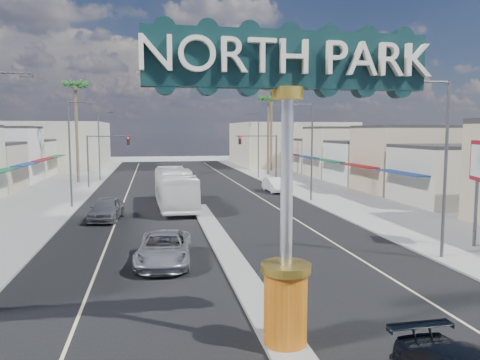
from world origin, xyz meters
name	(u,v)px	position (x,y,z in m)	size (l,w,h in m)	color
ground	(197,205)	(0.00, 30.00, 0.00)	(160.00, 160.00, 0.00)	gray
road	(197,205)	(0.00, 30.00, 0.01)	(20.00, 120.00, 0.01)	black
median_island	(225,248)	(0.00, 14.00, 0.08)	(1.30, 30.00, 0.16)	gray
sidewalk_left	(29,209)	(-14.00, 30.00, 0.06)	(8.00, 120.00, 0.12)	gray
sidewalk_right	(345,200)	(14.00, 30.00, 0.06)	(8.00, 120.00, 0.12)	gray
storefront_row_right	(379,159)	(24.00, 43.00, 3.00)	(12.00, 42.00, 6.00)	#B7B29E
backdrop_far_left	(46,145)	(-22.00, 75.00, 4.00)	(20.00, 20.00, 8.00)	#B7B29E
backdrop_far_right	(290,144)	(22.00, 75.00, 4.00)	(20.00, 20.00, 8.00)	beige
gateway_sign	(287,152)	(0.00, 1.98, 5.93)	(8.20, 1.50, 9.15)	#D45110
traffic_signal_left	(104,151)	(-9.18, 43.99, 4.27)	(5.09, 0.45, 6.00)	#47474C
traffic_signal_right	(262,149)	(9.18, 43.99, 4.27)	(5.09, 0.45, 6.00)	#47474C
streetlight_l_mid	(72,148)	(-10.43, 30.00, 5.07)	(2.03, 0.22, 9.00)	#47474C
streetlight_l_far	(100,142)	(-10.43, 52.00, 5.07)	(2.03, 0.22, 9.00)	#47474C
streetlight_r_near	(443,160)	(10.43, 10.00, 5.07)	(2.03, 0.22, 9.00)	#47474C
streetlight_r_mid	(310,147)	(10.43, 30.00, 5.07)	(2.03, 0.22, 9.00)	#47474C
streetlight_r_far	(257,141)	(10.43, 52.00, 5.07)	(2.03, 0.22, 9.00)	#47474C
palm_left_far	(75,90)	(-13.00, 50.00, 11.50)	(2.60, 2.60, 13.10)	brown
palm_right_mid	(268,103)	(13.00, 56.00, 10.60)	(2.60, 2.60, 12.10)	brown
palm_right_far	(272,94)	(15.00, 62.00, 12.39)	(2.60, 2.60, 14.10)	brown
suv_left	(164,248)	(-3.35, 11.76, 0.77)	(2.55, 5.54, 1.54)	#A6A7AB
car_parked_left	(106,209)	(-7.20, 23.97, 0.84)	(2.00, 4.96, 1.69)	slate
car_parked_right	(275,185)	(9.00, 37.06, 0.77)	(1.63, 4.67, 1.54)	white
city_bus	(175,188)	(-2.00, 28.78, 1.66)	(2.78, 11.90, 3.31)	white
bank_pylon_sign	(478,167)	(13.71, 11.66, 4.57)	(0.78, 1.82, 5.88)	#47474C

